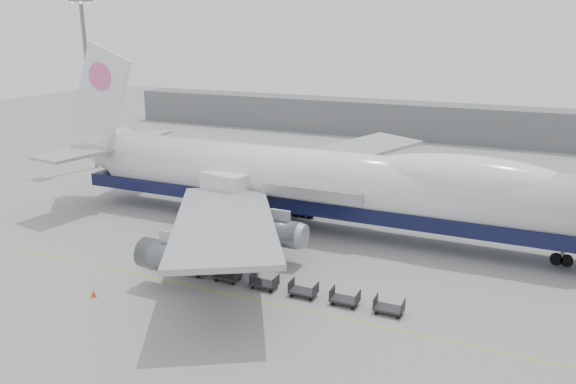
% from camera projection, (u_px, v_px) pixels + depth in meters
% --- Properties ---
extents(ground, '(260.00, 260.00, 0.00)m').
position_uv_depth(ground, '(267.00, 268.00, 52.13)').
color(ground, gray).
rests_on(ground, ground).
extents(apron_line, '(60.00, 0.15, 0.01)m').
position_uv_depth(apron_line, '(235.00, 295.00, 46.87)').
color(apron_line, gold).
rests_on(apron_line, ground).
extents(hangar, '(110.00, 8.00, 7.00)m').
position_uv_depth(hangar, '(372.00, 118.00, 116.36)').
color(hangar, slate).
rests_on(hangar, ground).
extents(floodlight_mast, '(2.40, 2.40, 25.43)m').
position_uv_depth(floodlight_mast, '(88.00, 77.00, 85.55)').
color(floodlight_mast, slate).
rests_on(floodlight_mast, ground).
extents(airliner, '(67.00, 55.30, 19.98)m').
position_uv_depth(airliner, '(320.00, 180.00, 60.79)').
color(airliner, white).
rests_on(airliner, ground).
extents(catering_truck, '(6.09, 4.69, 6.25)m').
position_uv_depth(catering_truck, '(227.00, 197.00, 62.16)').
color(catering_truck, '#162743').
rests_on(catering_truck, ground).
extents(traffic_cone, '(0.43, 0.43, 0.63)m').
position_uv_depth(traffic_cone, '(93.00, 293.00, 46.60)').
color(traffic_cone, '#E93E0C').
rests_on(traffic_cone, ground).
extents(dolly_0, '(2.30, 1.35, 1.30)m').
position_uv_depth(dolly_0, '(160.00, 262.00, 52.24)').
color(dolly_0, '#2D2D30').
rests_on(dolly_0, ground).
extents(dolly_1, '(2.30, 1.35, 1.30)m').
position_uv_depth(dolly_1, '(193.00, 269.00, 50.82)').
color(dolly_1, '#2D2D30').
rests_on(dolly_1, ground).
extents(dolly_2, '(2.30, 1.35, 1.30)m').
position_uv_depth(dolly_2, '(228.00, 275.00, 49.41)').
color(dolly_2, '#2D2D30').
rests_on(dolly_2, ground).
extents(dolly_3, '(2.30, 1.35, 1.30)m').
position_uv_depth(dolly_3, '(264.00, 283.00, 47.99)').
color(dolly_3, '#2D2D30').
rests_on(dolly_3, ground).
extents(dolly_4, '(2.30, 1.35, 1.30)m').
position_uv_depth(dolly_4, '(303.00, 291.00, 46.57)').
color(dolly_4, '#2D2D30').
rests_on(dolly_4, ground).
extents(dolly_5, '(2.30, 1.35, 1.30)m').
position_uv_depth(dolly_5, '(345.00, 299.00, 45.16)').
color(dolly_5, '#2D2D30').
rests_on(dolly_5, ground).
extents(dolly_6, '(2.30, 1.35, 1.30)m').
position_uv_depth(dolly_6, '(389.00, 308.00, 43.74)').
color(dolly_6, '#2D2D30').
rests_on(dolly_6, ground).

